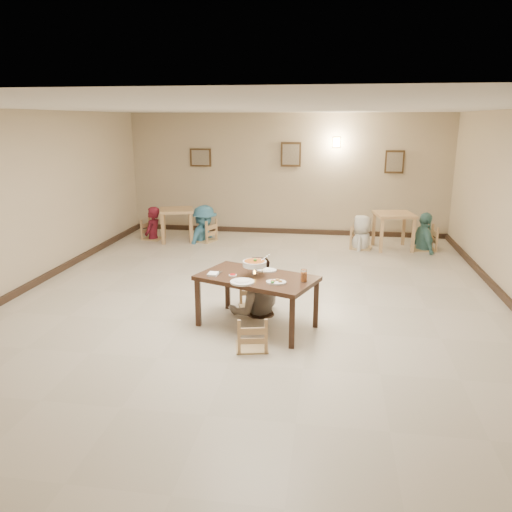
% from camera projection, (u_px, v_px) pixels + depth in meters
% --- Properties ---
extents(floor, '(10.00, 10.00, 0.00)m').
position_uv_depth(floor, '(257.00, 300.00, 8.12)').
color(floor, '#C0B39E').
rests_on(floor, ground).
extents(ceiling, '(10.00, 10.00, 0.00)m').
position_uv_depth(ceiling, '(257.00, 108.00, 7.33)').
color(ceiling, silver).
rests_on(ceiling, wall_back).
extents(wall_back, '(10.00, 0.00, 10.00)m').
position_uv_depth(wall_back, '(287.00, 175.00, 12.49)').
color(wall_back, tan).
rests_on(wall_back, floor).
extents(wall_front, '(10.00, 0.00, 10.00)m').
position_uv_depth(wall_front, '(130.00, 353.00, 2.96)').
color(wall_front, tan).
rests_on(wall_front, floor).
extents(wall_left, '(0.00, 10.00, 10.00)m').
position_uv_depth(wall_left, '(20.00, 202.00, 8.31)').
color(wall_left, tan).
rests_on(wall_left, floor).
extents(baseboard_back, '(8.00, 0.06, 0.12)m').
position_uv_depth(baseboard_back, '(286.00, 231.00, 12.84)').
color(baseboard_back, '#302117').
rests_on(baseboard_back, floor).
extents(baseboard_left, '(0.06, 10.00, 0.12)m').
position_uv_depth(baseboard_left, '(32.00, 284.00, 8.69)').
color(baseboard_left, '#302117').
rests_on(baseboard_left, floor).
extents(picture_a, '(0.55, 0.04, 0.45)m').
position_uv_depth(picture_a, '(201.00, 158.00, 12.67)').
color(picture_a, '#3B2815').
rests_on(picture_a, wall_back).
extents(picture_b, '(0.50, 0.04, 0.60)m').
position_uv_depth(picture_b, '(291.00, 154.00, 12.30)').
color(picture_b, '#3B2815').
rests_on(picture_b, wall_back).
extents(picture_c, '(0.45, 0.04, 0.55)m').
position_uv_depth(picture_c, '(395.00, 162.00, 11.98)').
color(picture_c, '#3B2815').
rests_on(picture_c, wall_back).
extents(wall_sconce, '(0.16, 0.05, 0.22)m').
position_uv_depth(wall_sconce, '(336.00, 142.00, 12.06)').
color(wall_sconce, '#FFD88C').
rests_on(wall_sconce, wall_back).
extents(main_table, '(1.80, 1.40, 0.74)m').
position_uv_depth(main_table, '(257.00, 282.00, 6.91)').
color(main_table, '#3B2315').
rests_on(main_table, floor).
extents(chair_far, '(0.45, 0.45, 0.95)m').
position_uv_depth(chair_far, '(254.00, 280.00, 7.60)').
color(chair_far, tan).
rests_on(chair_far, floor).
extents(chair_near, '(0.41, 0.41, 0.87)m').
position_uv_depth(chair_near, '(252.00, 316.00, 6.30)').
color(chair_near, tan).
rests_on(chair_near, floor).
extents(main_diner, '(1.01, 0.89, 1.75)m').
position_uv_depth(main_diner, '(256.00, 257.00, 7.38)').
color(main_diner, gray).
rests_on(main_diner, floor).
extents(curry_warmer, '(0.37, 0.33, 0.30)m').
position_uv_depth(curry_warmer, '(255.00, 264.00, 6.86)').
color(curry_warmer, silver).
rests_on(curry_warmer, main_table).
extents(rice_plate_far, '(0.29, 0.29, 0.07)m').
position_uv_depth(rice_plate_far, '(266.00, 270.00, 7.12)').
color(rice_plate_far, white).
rests_on(rice_plate_far, main_table).
extents(rice_plate_near, '(0.32, 0.32, 0.07)m').
position_uv_depth(rice_plate_near, '(242.00, 282.00, 6.60)').
color(rice_plate_near, white).
rests_on(rice_plate_near, main_table).
extents(fried_plate, '(0.27, 0.27, 0.06)m').
position_uv_depth(fried_plate, '(276.00, 282.00, 6.59)').
color(fried_plate, white).
rests_on(fried_plate, main_table).
extents(chili_dish, '(0.11, 0.11, 0.02)m').
position_uv_depth(chili_dish, '(233.00, 275.00, 6.90)').
color(chili_dish, white).
rests_on(chili_dish, main_table).
extents(napkin_cutlery, '(0.17, 0.26, 0.03)m').
position_uv_depth(napkin_cutlery, '(213.00, 274.00, 6.94)').
color(napkin_cutlery, white).
rests_on(napkin_cutlery, main_table).
extents(drink_glass, '(0.08, 0.08, 0.17)m').
position_uv_depth(drink_glass, '(304.00, 276.00, 6.64)').
color(drink_glass, white).
rests_on(drink_glass, main_table).
extents(bg_table_left, '(0.98, 0.98, 0.78)m').
position_uv_depth(bg_table_left, '(177.00, 215.00, 11.91)').
color(bg_table_left, tan).
rests_on(bg_table_left, floor).
extents(bg_table_right, '(0.94, 0.94, 0.82)m').
position_uv_depth(bg_table_right, '(394.00, 219.00, 11.15)').
color(bg_table_right, tan).
rests_on(bg_table_right, floor).
extents(bg_chair_ll, '(0.43, 0.43, 0.92)m').
position_uv_depth(bg_chair_ll, '(152.00, 221.00, 12.12)').
color(bg_chair_ll, tan).
rests_on(bg_chair_ll, floor).
extents(bg_chair_lr, '(0.47, 0.47, 1.00)m').
position_uv_depth(bg_chair_lr, '(204.00, 221.00, 11.92)').
color(bg_chair_lr, tan).
rests_on(bg_chair_lr, floor).
extents(bg_chair_rl, '(0.46, 0.46, 0.99)m').
position_uv_depth(bg_chair_rl, '(362.00, 227.00, 11.23)').
color(bg_chair_rl, tan).
rests_on(bg_chair_rl, floor).
extents(bg_chair_rr, '(0.49, 0.49, 1.04)m').
position_uv_depth(bg_chair_rr, '(425.00, 227.00, 11.11)').
color(bg_chair_rr, tan).
rests_on(bg_chair_rr, floor).
extents(bg_diner_a, '(0.44, 0.62, 1.60)m').
position_uv_depth(bg_diner_a, '(151.00, 207.00, 12.03)').
color(bg_diner_a, maroon).
rests_on(bg_diner_a, floor).
extents(bg_diner_b, '(0.94, 1.26, 1.73)m').
position_uv_depth(bg_diner_b, '(203.00, 205.00, 11.82)').
color(bg_diner_b, teal).
rests_on(bg_diner_b, floor).
extents(bg_diner_c, '(0.63, 0.83, 1.53)m').
position_uv_depth(bg_diner_c, '(363.00, 215.00, 11.16)').
color(bg_diner_c, silver).
rests_on(bg_diner_c, floor).
extents(bg_diner_d, '(0.62, 1.06, 1.70)m').
position_uv_depth(bg_diner_d, '(427.00, 212.00, 11.02)').
color(bg_diner_d, '#589790').
rests_on(bg_diner_d, floor).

